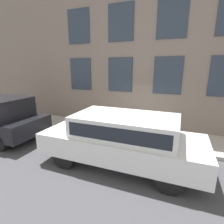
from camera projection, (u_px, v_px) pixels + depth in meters
ground_plane at (129, 145)px, 7.23m from camera, size 80.00×80.00×0.00m
sidewalk at (135, 135)px, 8.21m from camera, size 2.21×60.00×0.13m
building_facade at (145, 48)px, 8.35m from camera, size 0.33×40.00×8.06m
fire_hydrant at (119, 128)px, 7.68m from camera, size 0.33×0.45×0.85m
person at (105, 120)px, 7.91m from camera, size 0.28×0.19×1.16m
parked_truck_white_near at (123, 136)px, 5.63m from camera, size 2.03×5.18×1.69m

